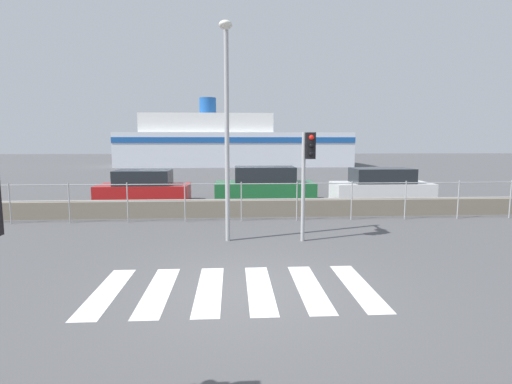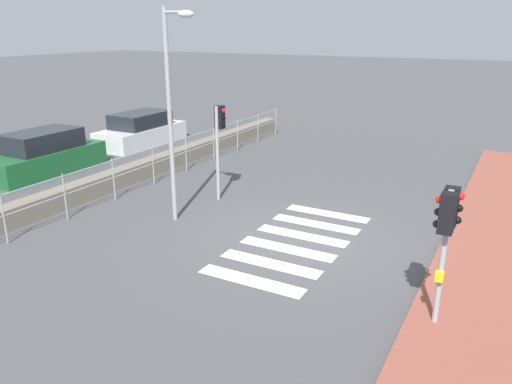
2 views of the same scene
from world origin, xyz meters
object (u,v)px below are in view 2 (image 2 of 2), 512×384
Objects in this scene: traffic_light_near at (447,223)px; streetlamp at (174,93)px; traffic_light_far at (219,132)px; parked_car_green at (44,155)px; parked_car_white at (141,131)px.

streetlamp is (2.03, 7.07, 1.47)m from traffic_light_near.
traffic_light_near is 0.89× the size of traffic_light_far.
traffic_light_far is 7.38m from parked_car_green.
streetlamp reaches higher than parked_car_green.
traffic_light_near is 8.18m from traffic_light_far.
traffic_light_near is 14.79m from parked_car_green.
streetlamp reaches higher than traffic_light_near.
streetlamp is 1.27× the size of parked_car_green.
parked_car_green is at bearing 94.24° from traffic_light_far.
traffic_light_near is at bearing -121.78° from parked_car_white.
streetlamp reaches higher than parked_car_white.
traffic_light_far reaches higher than parked_car_white.
parked_car_white is (4.74, 7.22, -1.49)m from traffic_light_far.
streetlamp is 10.33m from parked_car_white.
traffic_light_far is (4.12, 7.07, 0.12)m from traffic_light_near.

